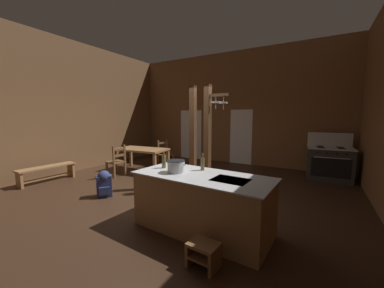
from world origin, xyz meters
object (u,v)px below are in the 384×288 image
(kitchen_island, at_px, (202,203))
(ladderback_chair_by_post, at_px, (165,154))
(dining_table, at_px, (141,151))
(stockpot_on_counter, at_px, (176,166))
(backpack, at_px, (104,183))
(ladderback_chair_near_window, at_px, (117,161))
(bottle_tall_on_counter, at_px, (203,164))
(bottle_short_on_counter, at_px, (164,162))
(bench_along_left_wall, at_px, (47,171))
(stove_range, at_px, (329,163))
(step_stool, at_px, (204,253))
(mixing_bowl_on_counter, at_px, (176,166))

(kitchen_island, relative_size, ladderback_chair_by_post, 2.33)
(dining_table, relative_size, stockpot_on_counter, 4.94)
(dining_table, height_order, backpack, dining_table)
(ladderback_chair_near_window, height_order, bottle_tall_on_counter, bottle_tall_on_counter)
(kitchen_island, height_order, bottle_short_on_counter, bottle_short_on_counter)
(bench_along_left_wall, bearing_deg, bottle_tall_on_counter, 1.17)
(stove_range, distance_m, ladderback_chair_near_window, 6.18)
(bench_along_left_wall, xyz_separation_m, stockpot_on_counter, (4.45, -0.24, 0.69))
(step_stool, height_order, bench_along_left_wall, bench_along_left_wall)
(stove_range, height_order, dining_table, stove_range)
(mixing_bowl_on_counter, bearing_deg, stove_range, 58.86)
(kitchen_island, bearing_deg, bottle_short_on_counter, 173.82)
(kitchen_island, xyz_separation_m, dining_table, (-3.55, 2.46, 0.20))
(stockpot_on_counter, relative_size, mixing_bowl_on_counter, 2.23)
(kitchen_island, relative_size, bottle_short_on_counter, 8.16)
(mixing_bowl_on_counter, bearing_deg, bench_along_left_wall, -179.33)
(stove_range, height_order, ladderback_chair_near_window, stove_range)
(stove_range, relative_size, stockpot_on_counter, 3.68)
(ladderback_chair_by_post, relative_size, backpack, 1.59)
(stove_range, bearing_deg, ladderback_chair_by_post, -169.18)
(ladderback_chair_by_post, distance_m, mixing_bowl_on_counter, 4.09)
(dining_table, distance_m, stockpot_on_counter, 4.02)
(ladderback_chair_near_window, xyz_separation_m, bottle_short_on_counter, (2.89, -1.46, 0.55))
(ladderback_chair_by_post, distance_m, stockpot_on_counter, 4.44)
(bottle_tall_on_counter, bearing_deg, dining_table, 147.29)
(mixing_bowl_on_counter, distance_m, bottle_short_on_counter, 0.23)
(bottle_tall_on_counter, bearing_deg, step_stool, -61.89)
(kitchen_island, height_order, step_stool, kitchen_island)
(backpack, relative_size, stockpot_on_counter, 1.66)
(bottle_tall_on_counter, bearing_deg, mixing_bowl_on_counter, -174.54)
(stove_range, height_order, bottle_tall_on_counter, stove_range)
(dining_table, bearing_deg, mixing_bowl_on_counter, -37.53)
(stove_range, bearing_deg, mixing_bowl_on_counter, -121.14)
(ladderback_chair_near_window, height_order, bench_along_left_wall, ladderback_chair_near_window)
(ladderback_chair_near_window, bearing_deg, kitchen_island, -22.72)
(ladderback_chair_near_window, height_order, backpack, ladderback_chair_near_window)
(ladderback_chair_by_post, bearing_deg, step_stool, -48.32)
(step_stool, distance_m, bench_along_left_wall, 5.40)
(ladderback_chair_near_window, bearing_deg, stockpot_on_counter, -26.37)
(kitchen_island, height_order, dining_table, kitchen_island)
(dining_table, height_order, ladderback_chair_near_window, ladderback_chair_near_window)
(kitchen_island, relative_size, stove_range, 1.68)
(backpack, height_order, bottle_tall_on_counter, bottle_tall_on_counter)
(dining_table, distance_m, mixing_bowl_on_counter, 3.69)
(bottle_tall_on_counter, height_order, bottle_short_on_counter, bottle_tall_on_counter)
(stove_range, bearing_deg, ladderback_chair_near_window, -153.45)
(kitchen_island, height_order, bench_along_left_wall, kitchen_island)
(ladderback_chair_by_post, bearing_deg, stove_range, 10.82)
(backpack, xyz_separation_m, bottle_tall_on_counter, (2.45, 0.06, 0.70))
(ladderback_chair_near_window, relative_size, mixing_bowl_on_counter, 5.91)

